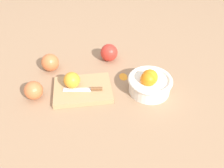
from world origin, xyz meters
TOP-DOWN VIEW (x-y plane):
  - ground_plane at (0.00, 0.00)m, footprint 2.40×2.40m
  - bowl at (-0.19, 0.09)m, footprint 0.18×0.18m
  - cutting_board at (0.07, 0.01)m, footprint 0.25×0.21m
  - orange_on_board at (0.10, -0.01)m, footprint 0.07×0.07m
  - knife at (0.05, 0.03)m, footprint 0.15×0.06m
  - apple_front_left at (-0.10, -0.17)m, footprint 0.08×0.08m
  - apple_mid_right at (0.25, -0.01)m, footprint 0.07×0.07m
  - apple_front_right at (0.17, -0.18)m, footprint 0.08×0.08m
  - citrus_peel at (-0.12, -0.03)m, footprint 0.04×0.06m

SIDE VIEW (x-z plane):
  - ground_plane at x=0.00m, z-range 0.00..0.00m
  - citrus_peel at x=-0.12m, z-range 0.00..0.01m
  - cutting_board at x=0.07m, z-range 0.00..0.02m
  - knife at x=0.05m, z-range 0.02..0.03m
  - apple_mid_right at x=0.25m, z-range 0.00..0.07m
  - apple_front_right at x=0.17m, z-range 0.00..0.08m
  - apple_front_left at x=-0.10m, z-range 0.00..0.08m
  - bowl at x=-0.19m, z-range -0.01..0.09m
  - orange_on_board at x=0.10m, z-range 0.02..0.09m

